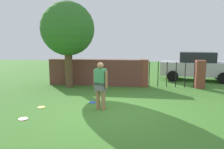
{
  "coord_description": "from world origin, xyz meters",
  "views": [
    {
      "loc": [
        1.06,
        -6.87,
        2.24
      ],
      "look_at": [
        -0.18,
        1.55,
        1.0
      ],
      "focal_mm": 34.53,
      "sensor_mm": 36.0,
      "label": 1
    }
  ],
  "objects_px": {
    "tree": "(68,29)",
    "car": "(196,66)",
    "frisbee_blue": "(93,102)",
    "person": "(100,84)",
    "frisbee_yellow": "(41,107)",
    "frisbee_pink": "(23,119)"
  },
  "relations": [
    {
      "from": "person",
      "to": "frisbee_pink",
      "type": "xyz_separation_m",
      "value": [
        -2.1,
        -1.27,
        -0.89
      ]
    },
    {
      "from": "car",
      "to": "frisbee_pink",
      "type": "distance_m",
      "value": 10.37
    },
    {
      "from": "tree",
      "to": "car",
      "type": "bearing_deg",
      "value": 24.6
    },
    {
      "from": "person",
      "to": "car",
      "type": "xyz_separation_m",
      "value": [
        4.59,
        6.61,
        -0.04
      ]
    },
    {
      "from": "frisbee_pink",
      "to": "frisbee_yellow",
      "type": "xyz_separation_m",
      "value": [
        -0.01,
        1.18,
        0.0
      ]
    },
    {
      "from": "frisbee_pink",
      "to": "car",
      "type": "bearing_deg",
      "value": 49.68
    },
    {
      "from": "tree",
      "to": "person",
      "type": "relative_size",
      "value": 2.64
    },
    {
      "from": "frisbee_pink",
      "to": "frisbee_yellow",
      "type": "bearing_deg",
      "value": 90.49
    },
    {
      "from": "frisbee_blue",
      "to": "frisbee_yellow",
      "type": "height_order",
      "value": "same"
    },
    {
      "from": "person",
      "to": "frisbee_blue",
      "type": "xyz_separation_m",
      "value": [
        -0.47,
        0.79,
        -0.89
      ]
    },
    {
      "from": "car",
      "to": "frisbee_pink",
      "type": "relative_size",
      "value": 16.24
    },
    {
      "from": "car",
      "to": "tree",
      "type": "bearing_deg",
      "value": -148.02
    },
    {
      "from": "car",
      "to": "frisbee_blue",
      "type": "bearing_deg",
      "value": -123.59
    },
    {
      "from": "frisbee_blue",
      "to": "frisbee_pink",
      "type": "bearing_deg",
      "value": -128.4
    },
    {
      "from": "car",
      "to": "frisbee_yellow",
      "type": "bearing_deg",
      "value": -127.62
    },
    {
      "from": "person",
      "to": "frisbee_blue",
      "type": "height_order",
      "value": "person"
    },
    {
      "from": "person",
      "to": "frisbee_pink",
      "type": "bearing_deg",
      "value": -128.22
    },
    {
      "from": "frisbee_blue",
      "to": "frisbee_yellow",
      "type": "distance_m",
      "value": 1.86
    },
    {
      "from": "frisbee_pink",
      "to": "tree",
      "type": "bearing_deg",
      "value": 92.85
    },
    {
      "from": "car",
      "to": "frisbee_pink",
      "type": "xyz_separation_m",
      "value": [
        -6.69,
        -7.88,
        -0.85
      ]
    },
    {
      "from": "frisbee_pink",
      "to": "frisbee_yellow",
      "type": "height_order",
      "value": "same"
    },
    {
      "from": "tree",
      "to": "person",
      "type": "distance_m",
      "value": 4.62
    }
  ]
}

